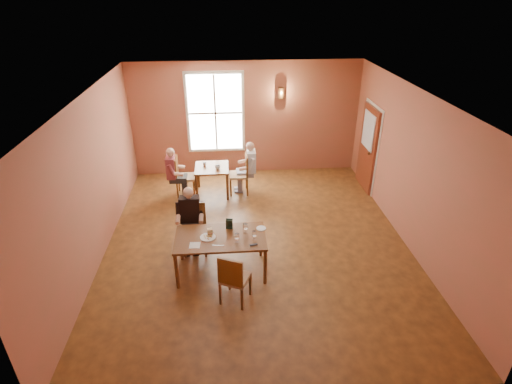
{
  "coord_description": "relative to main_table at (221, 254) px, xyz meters",
  "views": [
    {
      "loc": [
        -0.55,
        -6.71,
        4.69
      ],
      "look_at": [
        0.0,
        0.2,
        1.05
      ],
      "focal_mm": 28.0,
      "sensor_mm": 36.0,
      "label": 1
    }
  ],
  "objects": [
    {
      "name": "ground",
      "position": [
        0.71,
        0.86,
        -0.37
      ],
      "size": [
        6.0,
        7.0,
        0.01
      ],
      "primitive_type": "cube",
      "color": "brown",
      "rests_on": "ground"
    },
    {
      "name": "wall_back",
      "position": [
        0.71,
        4.36,
        1.13
      ],
      "size": [
        6.0,
        0.04,
        3.0
      ],
      "primitive_type": "cube",
      "color": "brown",
      "rests_on": "ground"
    },
    {
      "name": "wall_front",
      "position": [
        0.71,
        -2.64,
        1.13
      ],
      "size": [
        6.0,
        0.04,
        3.0
      ],
      "primitive_type": "cube",
      "color": "brown",
      "rests_on": "ground"
    },
    {
      "name": "wall_left",
      "position": [
        -2.29,
        0.86,
        1.13
      ],
      "size": [
        0.04,
        7.0,
        3.0
      ],
      "primitive_type": "cube",
      "color": "brown",
      "rests_on": "ground"
    },
    {
      "name": "wall_right",
      "position": [
        3.71,
        0.86,
        1.13
      ],
      "size": [
        0.04,
        7.0,
        3.0
      ],
      "primitive_type": "cube",
      "color": "brown",
      "rests_on": "ground"
    },
    {
      "name": "ceiling",
      "position": [
        0.71,
        0.86,
        2.63
      ],
      "size": [
        6.0,
        7.0,
        0.04
      ],
      "primitive_type": "cube",
      "color": "white",
      "rests_on": "wall_back"
    },
    {
      "name": "window",
      "position": [
        -0.09,
        4.31,
        1.33
      ],
      "size": [
        1.36,
        0.1,
        1.96
      ],
      "primitive_type": "cube",
      "color": "white",
      "rests_on": "wall_back"
    },
    {
      "name": "door",
      "position": [
        3.65,
        3.16,
        0.68
      ],
      "size": [
        0.12,
        1.04,
        2.1
      ],
      "primitive_type": "cube",
      "color": "maroon",
      "rests_on": "ground"
    },
    {
      "name": "wall_sconce",
      "position": [
        1.61,
        4.26,
        1.83
      ],
      "size": [
        0.16,
        0.16,
        0.28
      ],
      "primitive_type": "cylinder",
      "color": "brown",
      "rests_on": "wall_back"
    },
    {
      "name": "main_table",
      "position": [
        0.0,
        0.0,
        0.0
      ],
      "size": [
        1.59,
        0.89,
        0.75
      ],
      "primitive_type": null,
      "color": "brown",
      "rests_on": "ground"
    },
    {
      "name": "chair_diner_main",
      "position": [
        -0.5,
        0.65,
        0.12
      ],
      "size": [
        0.43,
        0.43,
        0.98
      ],
      "primitive_type": null,
      "rotation": [
        0.0,
        0.0,
        3.14
      ],
      "color": "brown",
      "rests_on": "ground"
    },
    {
      "name": "diner_main",
      "position": [
        -0.5,
        0.62,
        0.25
      ],
      "size": [
        0.5,
        0.5,
        1.24
      ],
      "primitive_type": null,
      "rotation": [
        0.0,
        0.0,
        3.14
      ],
      "color": "#2F2119",
      "rests_on": "ground"
    },
    {
      "name": "chair_empty",
      "position": [
        0.23,
        -0.77,
        0.1
      ],
      "size": [
        0.55,
        0.55,
        0.95
      ],
      "primitive_type": null,
      "rotation": [
        0.0,
        0.0,
        -0.42
      ],
      "color": "brown",
      "rests_on": "ground"
    },
    {
      "name": "plate_food",
      "position": [
        -0.22,
        -0.01,
        0.39
      ],
      "size": [
        0.3,
        0.3,
        0.04
      ],
      "primitive_type": "cylinder",
      "rotation": [
        0.0,
        0.0,
        0.09
      ],
      "color": "white",
      "rests_on": "main_table"
    },
    {
      "name": "sandwich",
      "position": [
        -0.18,
        0.07,
        0.43
      ],
      "size": [
        0.1,
        0.1,
        0.11
      ],
      "primitive_type": "cube",
      "rotation": [
        0.0,
        0.0,
        0.15
      ],
      "color": "tan",
      "rests_on": "main_table"
    },
    {
      "name": "goblet_a",
      "position": [
        0.45,
        0.1,
        0.47
      ],
      "size": [
        0.09,
        0.09,
        0.2
      ],
      "primitive_type": null,
      "rotation": [
        0.0,
        0.0,
        0.11
      ],
      "color": "silver",
      "rests_on": "main_table"
    },
    {
      "name": "goblet_b",
      "position": [
        0.59,
        -0.13,
        0.46
      ],
      "size": [
        0.09,
        0.09,
        0.18
      ],
      "primitive_type": null,
      "rotation": [
        0.0,
        0.0,
        0.27
      ],
      "color": "white",
      "rests_on": "main_table"
    },
    {
      "name": "goblet_c",
      "position": [
        0.29,
        -0.2,
        0.47
      ],
      "size": [
        0.09,
        0.09,
        0.2
      ],
      "primitive_type": null,
      "rotation": [
        0.0,
        0.0,
        -0.22
      ],
      "color": "white",
      "rests_on": "main_table"
    },
    {
      "name": "menu_stand",
      "position": [
        0.17,
        0.25,
        0.47
      ],
      "size": [
        0.13,
        0.08,
        0.2
      ],
      "primitive_type": "cube",
      "rotation": [
        0.0,
        0.0,
        -0.19
      ],
      "color": "black",
      "rests_on": "main_table"
    },
    {
      "name": "knife",
      "position": [
        -0.04,
        -0.26,
        0.37
      ],
      "size": [
        0.2,
        0.04,
        0.0
      ],
      "primitive_type": "cube",
      "rotation": [
        0.0,
        0.0,
        -0.13
      ],
      "color": "white",
      "rests_on": "main_table"
    },
    {
      "name": "napkin",
      "position": [
        -0.43,
        -0.22,
        0.38
      ],
      "size": [
        0.19,
        0.19,
        0.01
      ],
      "primitive_type": "cube",
      "rotation": [
        0.0,
        0.0,
        -0.05
      ],
      "color": "white",
      "rests_on": "main_table"
    },
    {
      "name": "side_plate",
      "position": [
        0.74,
        0.2,
        0.38
      ],
      "size": [
        0.2,
        0.2,
        0.01
      ],
      "primitive_type": "cylinder",
      "rotation": [
        0.0,
        0.0,
        0.12
      ],
      "color": "white",
      "rests_on": "main_table"
    },
    {
      "name": "sunglasses",
      "position": [
        0.57,
        -0.29,
        0.38
      ],
      "size": [
        0.14,
        0.07,
        0.02
      ],
      "primitive_type": "cube",
      "rotation": [
        0.0,
        0.0,
        0.23
      ],
      "color": "#232428",
      "rests_on": "main_table"
    },
    {
      "name": "second_table",
      "position": [
        -0.21,
        3.08,
        -0.01
      ],
      "size": [
        0.81,
        0.81,
        0.72
      ],
      "primitive_type": null,
      "color": "brown",
      "rests_on": "ground"
    },
    {
      "name": "chair_diner_white",
      "position": [
        0.44,
        3.08,
        0.13
      ],
      "size": [
        0.45,
        0.45,
        1.01
      ],
      "primitive_type": null,
      "rotation": [
        0.0,
        0.0,
        1.57
      ],
      "color": "#3E1F0E",
      "rests_on": "ground"
    },
    {
      "name": "diner_white",
      "position": [
        0.47,
        3.08,
        0.25
      ],
      "size": [
        0.5,
        0.5,
        1.25
      ],
      "primitive_type": null,
      "rotation": [
        0.0,
        0.0,
        1.57
      ],
      "color": "silver",
      "rests_on": "ground"
    },
    {
      "name": "chair_diner_maroon",
      "position": [
        -0.86,
        3.08,
        0.13
      ],
      "size": [
        0.44,
        0.44,
        1.0
      ],
      "primitive_type": null,
      "rotation": [
        0.0,
        0.0,
        -1.57
      ],
      "color": "#452A13",
      "rests_on": "ground"
    },
    {
      "name": "diner_maroon",
      "position": [
        -0.89,
        3.08,
        0.24
      ],
      "size": [
        0.49,
        0.49,
        1.23
      ],
      "primitive_type": null,
      "rotation": [
        0.0,
        0.0,
        -1.57
      ],
      "color": "maroon",
      "rests_on": "ground"
    },
    {
      "name": "cup_a",
      "position": [
        -0.06,
        2.95,
        0.39
      ],
      "size": [
        0.17,
        0.17,
        0.1
      ],
      "primitive_type": "imported",
      "rotation": [
        0.0,
        0.0,
        0.44
      ],
      "color": "white",
      "rests_on": "second_table"
    },
    {
      "name": "cup_b",
      "position": [
        -0.38,
        3.16,
        0.39
      ],
      "size": [
        0.11,
        0.11,
        0.09
      ],
      "primitive_type": "imported",
      "rotation": [
        0.0,
        0.0,
        0.13
      ],
      "color": "white",
      "rests_on": "second_table"
    }
  ]
}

